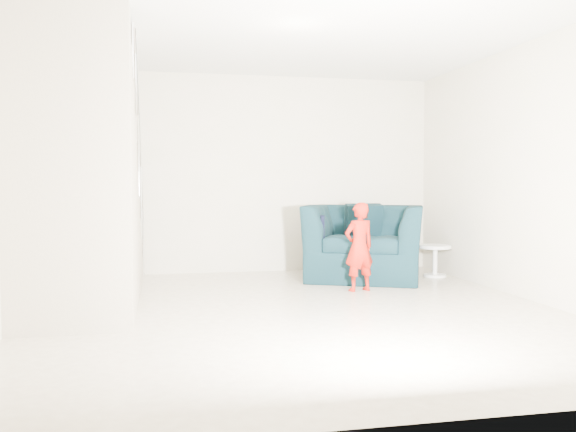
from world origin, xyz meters
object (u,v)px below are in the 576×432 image
object	(u,v)px
armchair	(364,242)
staircase	(83,212)
side_table	(435,255)
toddler	(359,247)

from	to	relation	value
armchair	staircase	distance (m)	3.55
side_table	staircase	world-z (taller)	staircase
armchair	side_table	bearing A→B (deg)	23.24
toddler	side_table	xyz separation A→B (m)	(1.32, 0.83, -0.22)
staircase	toddler	bearing A→B (deg)	8.38
armchair	staircase	xyz separation A→B (m)	(-3.28, -1.27, 0.47)
armchair	staircase	bearing A→B (deg)	-134.57
side_table	staircase	distance (m)	4.48
toddler	staircase	xyz separation A→B (m)	(-2.93, -0.43, 0.44)
side_table	staircase	size ratio (longest dim) A/B	0.11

